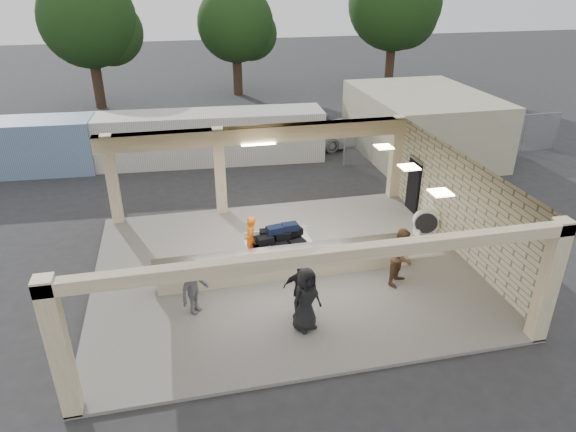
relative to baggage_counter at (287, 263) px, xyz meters
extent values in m
plane|color=#262629|center=(0.00, 0.50, -0.59)|extent=(120.00, 120.00, 0.00)
cube|color=slate|center=(0.00, 0.50, -0.54)|extent=(12.00, 10.00, 0.10)
cube|color=tan|center=(0.00, 0.50, 2.91)|extent=(12.00, 10.00, 0.02)
cube|color=beige|center=(6.00, 0.50, 1.16)|extent=(0.02, 10.00, 3.50)
cube|color=black|center=(5.94, 3.70, 0.56)|extent=(0.10, 0.95, 2.10)
cube|color=tan|center=(0.00, 5.25, 2.61)|extent=(12.00, 0.50, 0.60)
cube|color=tan|center=(0.00, -4.35, 2.76)|extent=(12.00, 0.30, 0.30)
cube|color=tan|center=(-5.50, 5.25, 1.21)|extent=(0.40, 0.40, 3.50)
cube|color=tan|center=(-1.50, 5.25, 1.21)|extent=(0.40, 0.40, 3.50)
cube|color=tan|center=(5.80, 5.30, 1.21)|extent=(0.40, 0.40, 3.50)
cube|color=tan|center=(-5.80, -4.30, 1.21)|extent=(0.40, 0.40, 3.50)
cube|color=tan|center=(5.80, -4.30, 1.21)|extent=(0.40, 0.40, 3.50)
cube|color=white|center=(0.00, 5.00, 2.29)|extent=(1.30, 0.12, 0.06)
cube|color=#FFEABF|center=(3.80, 2.00, 2.88)|extent=(0.55, 0.55, 0.04)
cube|color=#FFEABF|center=(3.80, 0.00, 2.88)|extent=(0.55, 0.55, 0.04)
cube|color=#FFEABF|center=(3.80, -2.00, 2.88)|extent=(0.55, 0.55, 0.04)
cube|color=#C6B894|center=(0.00, 0.00, -0.04)|extent=(8.00, 0.50, 0.90)
cube|color=#B7B7BC|center=(0.00, 0.00, 0.46)|extent=(8.20, 0.58, 0.06)
cube|color=white|center=(-0.01, 1.00, 0.04)|extent=(2.25, 1.40, 0.11)
cylinder|color=black|center=(-0.88, 0.49, -0.31)|extent=(0.12, 0.36, 0.35)
cylinder|color=black|center=(-0.91, 1.46, -0.31)|extent=(0.12, 0.36, 0.35)
cylinder|color=black|center=(0.88, 0.54, -0.31)|extent=(0.12, 0.36, 0.35)
cylinder|color=black|center=(0.85, 1.51, -0.31)|extent=(0.12, 0.36, 0.35)
cube|color=white|center=(-0.04, 1.66, 0.22)|extent=(2.21, 0.12, 0.26)
cube|color=white|center=(0.01, 0.34, 0.22)|extent=(2.21, 0.12, 0.26)
cube|color=black|center=(-0.71, 0.71, 0.21)|extent=(0.52, 0.35, 0.23)
cube|color=black|center=(-0.09, 0.73, 0.21)|extent=(0.52, 0.35, 0.23)
cube|color=black|center=(0.52, 0.75, 0.21)|extent=(0.52, 0.35, 0.23)
cube|color=black|center=(-0.73, 1.24, 0.21)|extent=(0.52, 0.35, 0.23)
cube|color=black|center=(-0.11, 1.26, 0.21)|extent=(0.52, 0.35, 0.23)
cube|color=black|center=(0.51, 1.28, 0.21)|extent=(0.52, 0.35, 0.23)
cube|color=black|center=(-0.54, 0.81, 0.45)|extent=(0.52, 0.35, 0.23)
cube|color=black|center=(0.07, 1.00, 0.45)|extent=(0.52, 0.35, 0.23)
cube|color=black|center=(0.51, 1.19, 0.45)|extent=(0.52, 0.35, 0.23)
cube|color=black|center=(-0.38, 1.25, 0.45)|extent=(0.52, 0.35, 0.23)
cube|color=black|center=(-0.19, 0.99, 0.69)|extent=(0.52, 0.35, 0.23)
cube|color=black|center=(0.34, 1.10, 0.69)|extent=(0.52, 0.35, 0.23)
cube|color=#590F0C|center=(-0.80, 0.62, 0.21)|extent=(0.52, 0.35, 0.23)
cylinder|color=white|center=(5.50, 1.62, 0.06)|extent=(0.95, 0.55, 0.90)
cylinder|color=black|center=(5.50, 1.62, 0.06)|extent=(0.86, 0.56, 0.80)
cube|color=white|center=(5.20, 1.62, -0.34)|extent=(0.06, 0.50, 0.30)
cube|color=white|center=(5.80, 1.62, -0.34)|extent=(0.06, 0.50, 0.30)
imported|color=orange|center=(-0.98, 1.09, 0.34)|extent=(0.44, 0.66, 1.66)
imported|color=brown|center=(3.35, -1.10, 0.44)|extent=(0.94, 0.89, 1.85)
imported|color=black|center=(-0.09, -2.12, 0.37)|extent=(1.05, 0.85, 1.72)
imported|color=#49484D|center=(-2.92, -1.27, 0.34)|extent=(0.98, 1.06, 1.66)
imported|color=black|center=(-0.07, -2.63, 0.44)|extent=(0.98, 0.72, 1.85)
imported|color=silver|center=(6.40, 12.81, 0.09)|extent=(5.16, 3.33, 1.36)
imported|color=silver|center=(13.46, 13.19, 0.12)|extent=(4.77, 3.24, 1.41)
imported|color=black|center=(5.29, 14.76, 0.05)|extent=(3.98, 3.00, 1.27)
cube|color=silver|center=(-1.47, 11.67, 0.66)|extent=(11.66, 3.04, 2.50)
cylinder|color=gray|center=(5.00, 9.50, 0.41)|extent=(0.06, 0.06, 2.00)
cylinder|color=gray|center=(7.00, 9.50, 0.41)|extent=(0.06, 0.06, 2.00)
cylinder|color=gray|center=(9.00, 9.50, 0.41)|extent=(0.06, 0.06, 2.00)
cylinder|color=gray|center=(11.00, 9.50, 0.41)|extent=(0.06, 0.06, 2.00)
cylinder|color=gray|center=(13.00, 9.50, 0.41)|extent=(0.06, 0.06, 2.00)
cylinder|color=gray|center=(15.00, 9.50, 0.41)|extent=(0.06, 0.06, 2.00)
cylinder|color=gray|center=(17.00, 9.50, 0.41)|extent=(0.06, 0.06, 2.00)
cube|color=gray|center=(11.00, 9.50, 0.41)|extent=(12.00, 0.02, 2.00)
cylinder|color=gray|center=(11.00, 9.50, 1.41)|extent=(12.00, 0.05, 0.05)
cylinder|color=#382619|center=(-8.00, 24.50, 1.66)|extent=(0.70, 0.70, 4.50)
sphere|color=black|center=(-8.00, 24.50, 5.26)|extent=(6.30, 6.30, 6.30)
sphere|color=black|center=(-6.80, 25.10, 4.36)|extent=(4.50, 4.50, 4.50)
cylinder|color=#382619|center=(2.00, 26.50, 1.41)|extent=(0.70, 0.70, 4.00)
sphere|color=black|center=(2.00, 26.50, 4.61)|extent=(5.60, 5.60, 5.60)
sphere|color=black|center=(3.20, 27.10, 3.81)|extent=(4.00, 4.00, 4.00)
cylinder|color=#382619|center=(14.00, 25.50, 1.91)|extent=(0.70, 0.70, 5.00)
sphere|color=black|center=(14.00, 25.50, 5.91)|extent=(7.00, 7.00, 7.00)
sphere|color=black|center=(15.20, 26.10, 4.91)|extent=(5.00, 5.00, 5.00)
cube|color=#B3B18E|center=(9.50, 10.50, 1.01)|extent=(6.00, 8.00, 3.20)
camera|label=1|loc=(-2.99, -13.48, 8.36)|focal=32.00mm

